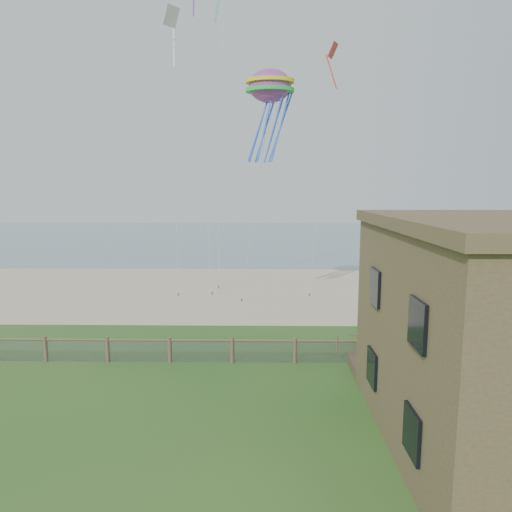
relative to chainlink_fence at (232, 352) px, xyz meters
name	(u,v)px	position (x,y,z in m)	size (l,w,h in m)	color
ground	(221,427)	(0.00, -6.00, -0.55)	(160.00, 160.00, 0.00)	#24511B
sand_beach	(245,290)	(0.00, 16.00, -0.55)	(72.00, 20.00, 0.02)	tan
ocean	(255,236)	(0.00, 60.00, -0.55)	(160.00, 68.00, 0.02)	slate
chainlink_fence	(232,352)	(0.00, 0.00, 0.00)	(36.20, 0.20, 1.25)	#4E3F2B
picnic_table	(423,403)	(7.39, -4.94, -0.14)	(1.96, 1.48, 0.83)	brown
octopus_kite	(270,113)	(1.87, 9.13, 12.53)	(3.10, 2.19, 6.38)	#FF3B28
kite_white	(172,31)	(-4.40, 9.81, 17.70)	(1.24, 0.70, 3.01)	white
kite_red	(333,62)	(5.91, 9.93, 15.80)	(0.98, 0.70, 2.42)	red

